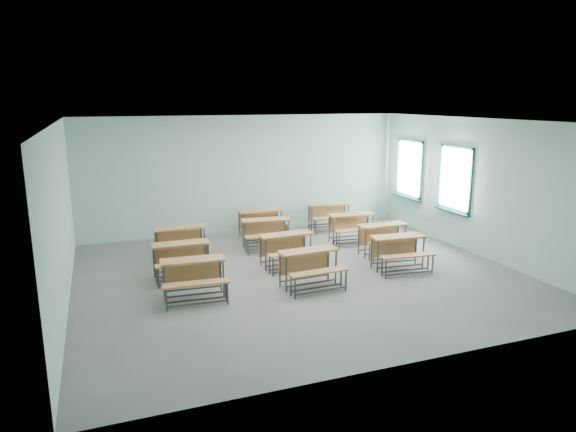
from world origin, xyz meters
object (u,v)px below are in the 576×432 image
object	(u,v)px
desk_unit_r2c0	(181,238)
desk_unit_r3c1	(262,219)
desk_unit_r1c0	(182,255)
desk_unit_r2c1	(267,229)
desk_unit_r0c0	(194,273)
desk_unit_r3c2	(330,213)
desk_unit_r1c2	(385,235)
desk_unit_r0c2	(400,248)
desk_unit_r1c1	(288,245)
desk_unit_r2c2	(353,224)
desk_unit_r0c1	(310,263)

from	to	relation	value
desk_unit_r2c0	desk_unit_r3c1	distance (m)	2.57
desk_unit_r1c0	desk_unit_r3c1	xyz separation A→B (m)	(2.51, 2.49, 0.00)
desk_unit_r1c0	desk_unit_r2c1	world-z (taller)	same
desk_unit_r1c0	desk_unit_r2c0	xyz separation A→B (m)	(0.19, 1.37, 0.00)
desk_unit_r0c0	desk_unit_r3c2	distance (m)	5.93
desk_unit_r0c0	desk_unit_r1c2	bearing A→B (deg)	17.56
desk_unit_r2c0	desk_unit_r2c1	xyz separation A→B (m)	(2.10, 0.05, 0.00)
desk_unit_r0c2	desk_unit_r1c1	bearing A→B (deg)	160.05
desk_unit_r2c2	desk_unit_r0c0	bearing A→B (deg)	-147.25
desk_unit_r0c1	desk_unit_r2c1	world-z (taller)	same
desk_unit_r2c0	desk_unit_r3c1	size ratio (longest dim) A/B	1.00
desk_unit_r2c2	desk_unit_r3c1	world-z (taller)	same
desk_unit_r3c2	desk_unit_r2c0	bearing A→B (deg)	-156.69
desk_unit_r0c0	desk_unit_r3c1	bearing A→B (deg)	60.06
desk_unit_r1c0	desk_unit_r2c2	world-z (taller)	same
desk_unit_r0c1	desk_unit_r3c2	distance (m)	4.62
desk_unit_r0c2	desk_unit_r2c1	bearing A→B (deg)	136.27
desk_unit_r2c0	desk_unit_r2c1	world-z (taller)	same
desk_unit_r1c2	desk_unit_r2c2	size ratio (longest dim) A/B	0.95
desk_unit_r0c0	desk_unit_r0c2	world-z (taller)	same
desk_unit_r1c2	desk_unit_r2c0	size ratio (longest dim) A/B	0.99
desk_unit_r2c0	desk_unit_r0c0	bearing A→B (deg)	-94.79
desk_unit_r0c1	desk_unit_r3c1	distance (m)	3.89
desk_unit_r3c2	desk_unit_r0c0	bearing A→B (deg)	-132.64
desk_unit_r0c1	desk_unit_r2c2	bearing A→B (deg)	45.46
desk_unit_r0c1	desk_unit_r2c2	world-z (taller)	same
desk_unit_r1c0	desk_unit_r2c0	world-z (taller)	same
desk_unit_r0c2	desk_unit_r2c1	xyz separation A→B (m)	(-2.20, 2.52, 0.00)
desk_unit_r2c1	desk_unit_r3c1	size ratio (longest dim) A/B	1.05
desk_unit_r0c2	desk_unit_r1c2	distance (m)	1.07
desk_unit_r3c2	desk_unit_r1c1	bearing A→B (deg)	-122.90
desk_unit_r0c0	desk_unit_r3c1	world-z (taller)	same
desk_unit_r1c2	desk_unit_r2c2	xyz separation A→B (m)	(-0.19, 1.25, 0.00)
desk_unit_r0c1	desk_unit_r1c2	xyz separation A→B (m)	(2.46, 1.33, 0.00)
desk_unit_r0c2	desk_unit_r2c2	size ratio (longest dim) A/B	1.00
desk_unit_r0c0	desk_unit_r1c1	world-z (taller)	same
desk_unit_r1c2	desk_unit_r2c0	xyz separation A→B (m)	(-4.54, 1.43, 0.00)
desk_unit_r1c1	desk_unit_r1c2	distance (m)	2.44
desk_unit_r2c0	desk_unit_r2c2	xyz separation A→B (m)	(4.36, -0.17, 0.00)
desk_unit_r2c2	desk_unit_r2c0	bearing A→B (deg)	-177.37
desk_unit_r1c2	desk_unit_r3c1	size ratio (longest dim) A/B	0.99
desk_unit_r0c2	desk_unit_r3c2	world-z (taller)	same
desk_unit_r0c0	desk_unit_r2c2	xyz separation A→B (m)	(4.52, 2.39, 0.00)
desk_unit_r1c0	desk_unit_r3c2	distance (m)	5.27
desk_unit_r1c1	desk_unit_r2c2	size ratio (longest dim) A/B	0.99
desk_unit_r1c1	desk_unit_r2c0	xyz separation A→B (m)	(-2.10, 1.44, 0.00)
desk_unit_r0c2	desk_unit_r0c1	bearing A→B (deg)	-167.40
desk_unit_r1c1	desk_unit_r2c2	bearing A→B (deg)	25.61
desk_unit_r2c0	desk_unit_r3c2	world-z (taller)	same
desk_unit_r1c0	desk_unit_r1c1	xyz separation A→B (m)	(2.29, -0.07, 0.00)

